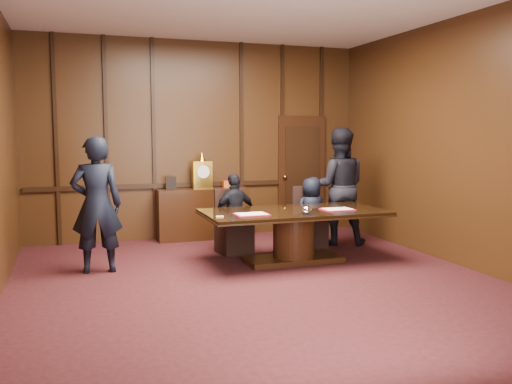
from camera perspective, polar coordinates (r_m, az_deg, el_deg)
room at (r=6.59m, az=1.03°, el=4.91°), size 7.00×7.04×3.50m
sideboard at (r=9.67m, az=-5.66°, el=-2.05°), size 1.60×0.45×1.54m
conference_table at (r=7.89m, az=3.98°, el=-3.74°), size 2.62×1.32×0.76m
folder_left at (r=7.41m, az=-0.48°, el=-2.36°), size 0.46×0.33×0.02m
folder_right at (r=7.98m, az=8.56°, el=-1.81°), size 0.47×0.34×0.02m
inkstand at (r=7.44m, az=5.35°, el=-2.00°), size 0.20×0.14×0.12m
notepad at (r=7.23m, az=-3.83°, el=-2.60°), size 0.11×0.09×0.01m
chair_left at (r=8.53m, az=-2.39°, el=-4.47°), size 0.55×0.55×0.99m
chair_right at (r=8.98m, az=5.65°, el=-3.95°), size 0.53×0.53×0.99m
signatory_left at (r=8.40m, az=-2.23°, el=-2.32°), size 0.78×0.46×1.25m
signatory_right at (r=8.86m, az=5.86°, el=-2.20°), size 0.59×0.41×1.16m
witness_left at (r=7.56m, az=-16.44°, el=-1.30°), size 0.69×0.48×1.84m
witness_right at (r=9.20m, az=8.67°, el=0.57°), size 1.16×1.04×1.96m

